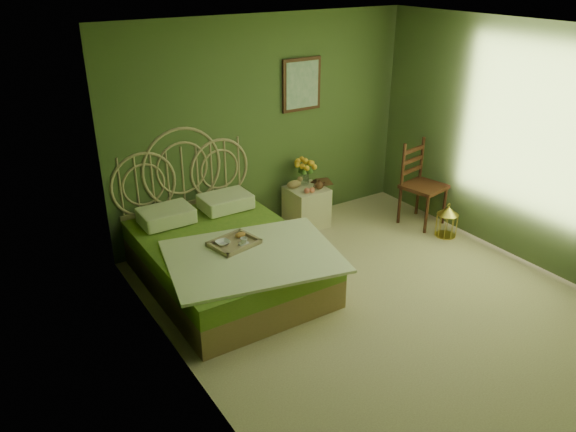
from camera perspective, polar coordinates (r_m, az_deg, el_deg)
floor at (r=5.75m, az=9.45°, el=-8.90°), size 4.50×4.50×0.00m
ceiling at (r=4.84m, az=11.67°, el=17.69°), size 4.50×4.50×0.00m
wall_back at (r=6.87m, az=-2.36°, el=9.09°), size 4.00×0.00×4.00m
wall_left at (r=4.15m, az=-10.45°, el=-2.23°), size 0.00×4.50×4.50m
wall_right at (r=6.62m, az=23.44°, el=6.44°), size 0.00×4.50×4.50m
wall_art at (r=7.01m, az=1.41°, el=13.20°), size 0.54×0.04×0.64m
bed at (r=5.94m, az=-6.46°, el=-3.96°), size 1.84×2.32×1.44m
nightstand at (r=7.17m, az=1.87°, el=1.66°), size 0.47×0.47×0.94m
chair at (r=7.37m, az=13.22°, el=3.77°), size 0.56×0.56×1.08m
birdcage at (r=7.20m, az=15.83°, el=-0.56°), size 0.26×0.26×0.39m
book_lower at (r=7.20m, az=3.01°, el=3.26°), size 0.23×0.25×0.02m
book_upper at (r=7.19m, az=3.01°, el=3.42°), size 0.24×0.28×0.02m
cereal_bowl at (r=5.63m, az=-6.65°, el=-2.72°), size 0.15×0.15×0.03m
coffee_cup at (r=5.61m, az=-4.51°, el=-2.56°), size 0.09×0.09×0.07m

